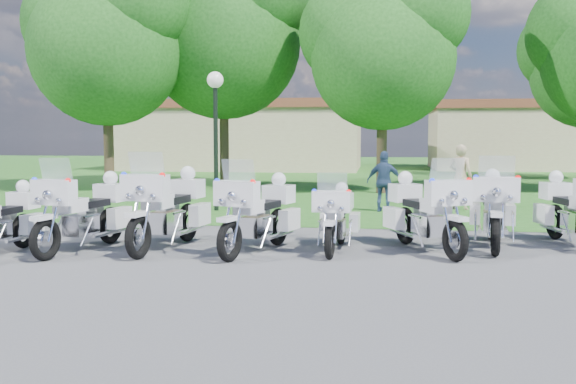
# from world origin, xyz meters

# --- Properties ---
(ground) EXTENTS (100.00, 100.00, 0.00)m
(ground) POSITION_xyz_m (0.00, 0.00, 0.00)
(ground) COLOR #525357
(ground) RESTS_ON ground
(grass_lawn) EXTENTS (100.00, 48.00, 0.01)m
(grass_lawn) POSITION_xyz_m (0.00, 27.00, 0.00)
(grass_lawn) COLOR #255E1D
(grass_lawn) RESTS_ON ground
(motorcycle_1) EXTENTS (1.13, 2.46, 1.67)m
(motorcycle_1) POSITION_xyz_m (-2.95, -0.29, 0.70)
(motorcycle_1) COLOR black
(motorcycle_1) RESTS_ON ground
(motorcycle_2) EXTENTS (1.10, 2.62, 1.77)m
(motorcycle_2) POSITION_xyz_m (-1.55, 0.10, 0.74)
(motorcycle_2) COLOR black
(motorcycle_2) RESTS_ON ground
(motorcycle_3) EXTENTS (1.27, 2.39, 1.65)m
(motorcycle_3) POSITION_xyz_m (0.14, -0.02, 0.69)
(motorcycle_3) COLOR black
(motorcycle_3) RESTS_ON ground
(motorcycle_4) EXTENTS (0.77, 2.12, 1.42)m
(motorcycle_4) POSITION_xyz_m (1.47, 0.33, 0.60)
(motorcycle_4) COLOR black
(motorcycle_4) RESTS_ON ground
(motorcycle_5) EXTENTS (1.45, 2.32, 1.67)m
(motorcycle_5) POSITION_xyz_m (3.01, 0.49, 0.70)
(motorcycle_5) COLOR black
(motorcycle_5) RESTS_ON ground
(motorcycle_6) EXTENTS (1.03, 2.52, 1.69)m
(motorcycle_6) POSITION_xyz_m (4.30, 1.14, 0.71)
(motorcycle_6) COLOR black
(motorcycle_6) RESTS_ON ground
(motorcycle_7) EXTENTS (1.08, 2.44, 1.65)m
(motorcycle_7) POSITION_xyz_m (5.78, 1.43, 0.69)
(motorcycle_7) COLOR black
(motorcycle_7) RESTS_ON ground
(lamp_post) EXTENTS (0.44, 0.44, 3.74)m
(lamp_post) POSITION_xyz_m (-2.16, 5.92, 2.86)
(lamp_post) COLOR black
(lamp_post) RESTS_ON ground
(tree_0) EXTENTS (6.37, 5.44, 8.50)m
(tree_0) POSITION_xyz_m (-7.56, 11.22, 5.62)
(tree_0) COLOR #38281C
(tree_0) RESTS_ON ground
(tree_1) EXTENTS (7.17, 6.12, 9.56)m
(tree_1) POSITION_xyz_m (-3.95, 14.02, 6.33)
(tree_1) COLOR #38281C
(tree_1) RESTS_ON ground
(tree_2) EXTENTS (5.94, 5.07, 7.92)m
(tree_2) POSITION_xyz_m (2.25, 12.04, 5.24)
(tree_2) COLOR #38281C
(tree_2) RESTS_ON ground
(building_west) EXTENTS (14.56, 8.32, 4.10)m
(building_west) POSITION_xyz_m (-6.00, 28.00, 2.07)
(building_west) COLOR tan
(building_west) RESTS_ON ground
(building_east) EXTENTS (11.44, 7.28, 4.10)m
(building_east) POSITION_xyz_m (11.00, 30.00, 2.07)
(building_east) COLOR tan
(building_east) RESTS_ON ground
(bystander_a) EXTENTS (0.78, 0.68, 1.79)m
(bystander_a) POSITION_xyz_m (4.43, 7.11, 0.89)
(bystander_a) COLOR tan
(bystander_a) RESTS_ON ground
(bystander_c) EXTENTS (0.99, 0.52, 1.61)m
(bystander_c) POSITION_xyz_m (2.36, 6.29, 0.81)
(bystander_c) COLOR navy
(bystander_c) RESTS_ON ground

